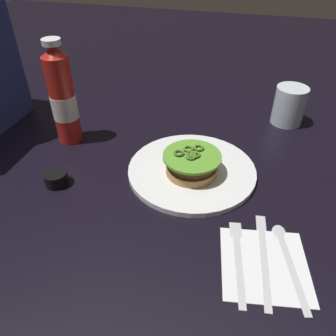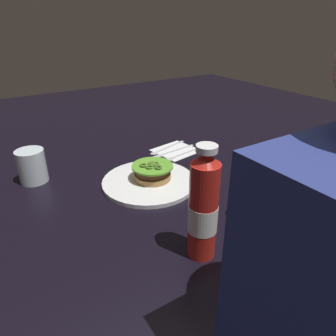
{
  "view_description": "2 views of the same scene",
  "coord_description": "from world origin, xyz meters",
  "px_view_note": "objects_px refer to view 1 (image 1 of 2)",
  "views": [
    {
      "loc": [
        -0.65,
        -0.17,
        0.47
      ],
      "look_at": [
        -0.13,
        -0.03,
        0.06
      ],
      "focal_mm": 35.88,
      "sensor_mm": 36.0,
      "label": 1
    },
    {
      "loc": [
        0.34,
        0.67,
        0.47
      ],
      "look_at": [
        -0.07,
        0.02,
        0.09
      ],
      "focal_mm": 33.1,
      "sensor_mm": 36.0,
      "label": 2
    }
  ],
  "objects_px": {
    "ketchup_bottle": "(64,97)",
    "butter_knife": "(264,251)",
    "fork_utensil": "(238,252)",
    "condiment_cup": "(56,178)",
    "spoon_utensil": "(286,251)",
    "burger_sandwich": "(192,163)",
    "napkin": "(264,264)",
    "dinner_plate": "(192,170)",
    "water_glass": "(289,105)"
  },
  "relations": [
    {
      "from": "ketchup_bottle",
      "to": "butter_knife",
      "type": "distance_m",
      "value": 0.57
    },
    {
      "from": "ketchup_bottle",
      "to": "spoon_utensil",
      "type": "bearing_deg",
      "value": -114.26
    },
    {
      "from": "burger_sandwich",
      "to": "napkin",
      "type": "bearing_deg",
      "value": -140.01
    },
    {
      "from": "fork_utensil",
      "to": "spoon_utensil",
      "type": "bearing_deg",
      "value": -73.66
    },
    {
      "from": "burger_sandwich",
      "to": "napkin",
      "type": "relative_size",
      "value": 0.85
    },
    {
      "from": "dinner_plate",
      "to": "spoon_utensil",
      "type": "height_order",
      "value": "dinner_plate"
    },
    {
      "from": "ketchup_bottle",
      "to": "condiment_cup",
      "type": "relative_size",
      "value": 5.08
    },
    {
      "from": "ketchup_bottle",
      "to": "fork_utensil",
      "type": "xyz_separation_m",
      "value": [
        -0.27,
        -0.46,
        -0.11
      ]
    },
    {
      "from": "napkin",
      "to": "water_glass",
      "type": "bearing_deg",
      "value": -4.33
    },
    {
      "from": "fork_utensil",
      "to": "water_glass",
      "type": "bearing_deg",
      "value": -9.6
    },
    {
      "from": "dinner_plate",
      "to": "fork_utensil",
      "type": "height_order",
      "value": "dinner_plate"
    },
    {
      "from": "condiment_cup",
      "to": "napkin",
      "type": "distance_m",
      "value": 0.46
    },
    {
      "from": "dinner_plate",
      "to": "spoon_utensil",
      "type": "distance_m",
      "value": 0.27
    },
    {
      "from": "dinner_plate",
      "to": "condiment_cup",
      "type": "bearing_deg",
      "value": 112.62
    },
    {
      "from": "dinner_plate",
      "to": "fork_utensil",
      "type": "distance_m",
      "value": 0.24
    },
    {
      "from": "fork_utensil",
      "to": "dinner_plate",
      "type": "bearing_deg",
      "value": 31.38
    },
    {
      "from": "burger_sandwich",
      "to": "ketchup_bottle",
      "type": "relative_size",
      "value": 0.5
    },
    {
      "from": "ketchup_bottle",
      "to": "napkin",
      "type": "distance_m",
      "value": 0.59
    },
    {
      "from": "dinner_plate",
      "to": "fork_utensil",
      "type": "xyz_separation_m",
      "value": [
        -0.2,
        -0.12,
        -0.0
      ]
    },
    {
      "from": "fork_utensil",
      "to": "condiment_cup",
      "type": "bearing_deg",
      "value": 77.47
    },
    {
      "from": "condiment_cup",
      "to": "fork_utensil",
      "type": "xyz_separation_m",
      "value": [
        -0.09,
        -0.4,
        -0.01
      ]
    },
    {
      "from": "water_glass",
      "to": "fork_utensil",
      "type": "distance_m",
      "value": 0.51
    },
    {
      "from": "burger_sandwich",
      "to": "spoon_utensil",
      "type": "bearing_deg",
      "value": -129.19
    },
    {
      "from": "napkin",
      "to": "fork_utensil",
      "type": "relative_size",
      "value": 0.84
    },
    {
      "from": "dinner_plate",
      "to": "condiment_cup",
      "type": "relative_size",
      "value": 5.74
    },
    {
      "from": "ketchup_bottle",
      "to": "butter_knife",
      "type": "relative_size",
      "value": 1.26
    },
    {
      "from": "dinner_plate",
      "to": "butter_knife",
      "type": "relative_size",
      "value": 1.42
    },
    {
      "from": "dinner_plate",
      "to": "burger_sandwich",
      "type": "xyz_separation_m",
      "value": [
        -0.01,
        -0.0,
        0.03
      ]
    },
    {
      "from": "water_glass",
      "to": "spoon_utensil",
      "type": "relative_size",
      "value": 0.58
    },
    {
      "from": "ketchup_bottle",
      "to": "butter_knife",
      "type": "height_order",
      "value": "ketchup_bottle"
    },
    {
      "from": "condiment_cup",
      "to": "butter_knife",
      "type": "relative_size",
      "value": 0.25
    },
    {
      "from": "burger_sandwich",
      "to": "spoon_utensil",
      "type": "xyz_separation_m",
      "value": [
        -0.17,
        -0.2,
        -0.03
      ]
    },
    {
      "from": "napkin",
      "to": "spoon_utensil",
      "type": "relative_size",
      "value": 0.84
    },
    {
      "from": "water_glass",
      "to": "napkin",
      "type": "relative_size",
      "value": 0.69
    },
    {
      "from": "water_glass",
      "to": "butter_knife",
      "type": "xyz_separation_m",
      "value": [
        -0.48,
        0.04,
        -0.05
      ]
    },
    {
      "from": "butter_knife",
      "to": "fork_utensil",
      "type": "relative_size",
      "value": 1.14
    },
    {
      "from": "condiment_cup",
      "to": "butter_knife",
      "type": "distance_m",
      "value": 0.45
    },
    {
      "from": "ketchup_bottle",
      "to": "dinner_plate",
      "type": "bearing_deg",
      "value": -100.7
    },
    {
      "from": "burger_sandwich",
      "to": "condiment_cup",
      "type": "relative_size",
      "value": 2.53
    },
    {
      "from": "dinner_plate",
      "to": "butter_knife",
      "type": "height_order",
      "value": "dinner_plate"
    },
    {
      "from": "ketchup_bottle",
      "to": "butter_knife",
      "type": "bearing_deg",
      "value": -116.69
    },
    {
      "from": "water_glass",
      "to": "fork_utensil",
      "type": "bearing_deg",
      "value": 170.4
    },
    {
      "from": "ketchup_bottle",
      "to": "napkin",
      "type": "height_order",
      "value": "ketchup_bottle"
    },
    {
      "from": "butter_knife",
      "to": "dinner_plate",
      "type": "bearing_deg",
      "value": 41.51
    },
    {
      "from": "butter_knife",
      "to": "ketchup_bottle",
      "type": "bearing_deg",
      "value": 63.31
    },
    {
      "from": "burger_sandwich",
      "to": "condiment_cup",
      "type": "xyz_separation_m",
      "value": [
        -0.1,
        0.28,
        -0.02
      ]
    },
    {
      "from": "burger_sandwich",
      "to": "spoon_utensil",
      "type": "distance_m",
      "value": 0.26
    },
    {
      "from": "burger_sandwich",
      "to": "butter_knife",
      "type": "bearing_deg",
      "value": -136.57
    },
    {
      "from": "spoon_utensil",
      "to": "burger_sandwich",
      "type": "bearing_deg",
      "value": 50.81
    },
    {
      "from": "ketchup_bottle",
      "to": "napkin",
      "type": "relative_size",
      "value": 1.7
    }
  ]
}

